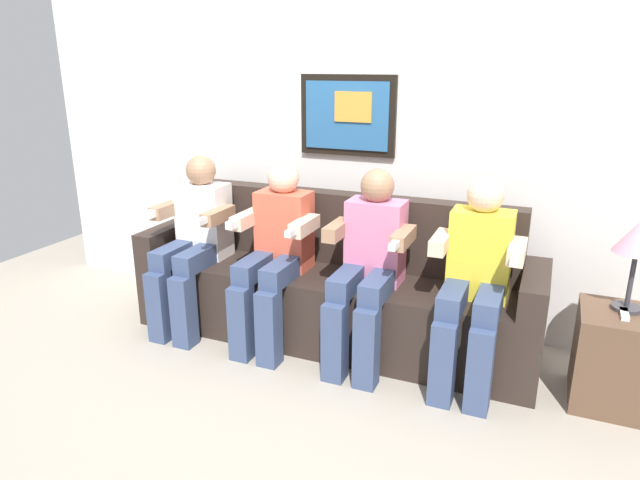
{
  "coord_description": "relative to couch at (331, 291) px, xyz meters",
  "views": [
    {
      "loc": [
        1.19,
        -2.66,
        1.67
      ],
      "look_at": [
        0.0,
        0.15,
        0.7
      ],
      "focal_mm": 31.43,
      "sensor_mm": 36.0,
      "label": 1
    }
  ],
  "objects": [
    {
      "name": "couch",
      "position": [
        0.0,
        0.0,
        0.0
      ],
      "size": [
        2.48,
        0.58,
        0.9
      ],
      "color": "#2D231E",
      "rests_on": "ground_plane"
    },
    {
      "name": "spare_remote_on_table",
      "position": [
        1.58,
        -0.14,
        0.2
      ],
      "size": [
        0.04,
        0.13,
        0.02
      ],
      "primitive_type": "cube",
      "color": "white",
      "rests_on": "side_table_right"
    },
    {
      "name": "person_rightmost",
      "position": [
        0.88,
        -0.17,
        0.29
      ],
      "size": [
        0.46,
        0.56,
        1.11
      ],
      "color": "yellow",
      "rests_on": "ground_plane"
    },
    {
      "name": "person_right_center",
      "position": [
        0.29,
        -0.17,
        0.29
      ],
      "size": [
        0.46,
        0.56,
        1.11
      ],
      "color": "pink",
      "rests_on": "ground_plane"
    },
    {
      "name": "table_lamp",
      "position": [
        1.6,
        -0.06,
        0.55
      ],
      "size": [
        0.22,
        0.22,
        0.46
      ],
      "color": "#333338",
      "rests_on": "side_table_right"
    },
    {
      "name": "side_table_right",
      "position": [
        1.59,
        -0.11,
        -0.06
      ],
      "size": [
        0.4,
        0.4,
        0.5
      ],
      "color": "brown",
      "rests_on": "ground_plane"
    },
    {
      "name": "person_left_center",
      "position": [
        -0.29,
        -0.17,
        0.29
      ],
      "size": [
        0.46,
        0.56,
        1.11
      ],
      "color": "#D8593F",
      "rests_on": "ground_plane"
    },
    {
      "name": "person_leftmost",
      "position": [
        -0.88,
        -0.17,
        0.29
      ],
      "size": [
        0.46,
        0.56,
        1.11
      ],
      "color": "white",
      "rests_on": "ground_plane"
    },
    {
      "name": "back_wall_assembly",
      "position": [
        -0.0,
        0.44,
        0.99
      ],
      "size": [
        4.88,
        0.1,
        2.6
      ],
      "color": "silver",
      "rests_on": "ground_plane"
    },
    {
      "name": "ground_plane",
      "position": [
        0.0,
        -0.33,
        -0.31
      ],
      "size": [
        6.35,
        6.35,
        0.0
      ],
      "primitive_type": "plane",
      "color": "#9E9384"
    }
  ]
}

